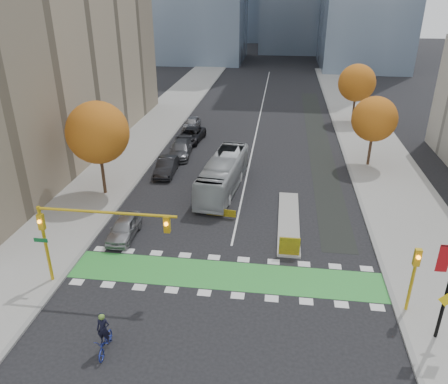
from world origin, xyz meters
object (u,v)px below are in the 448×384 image
(cyclist, at_px, (105,339))
(tree_west, at_px, (98,133))
(hazard_board, at_px, (289,246))
(traffic_signal_east, at_px, (414,271))
(traffic_signal_west, at_px, (84,227))
(parked_car_a, at_px, (124,228))
(parked_car_e, at_px, (192,123))
(bus, at_px, (223,174))
(parked_car_b, at_px, (167,166))
(parked_car_c, at_px, (180,149))
(tree_east_far, at_px, (357,83))
(parked_car_d, at_px, (191,135))
(tree_east_near, at_px, (374,119))

(cyclist, bearing_deg, tree_west, 106.76)
(hazard_board, distance_m, traffic_signal_east, 8.26)
(traffic_signal_west, xyz_separation_m, parked_car_a, (0.06, 5.72, -3.30))
(tree_west, distance_m, parked_car_e, 21.08)
(tree_west, bearing_deg, hazard_board, -25.99)
(bus, height_order, parked_car_b, bus)
(cyclist, bearing_deg, bus, 75.92)
(parked_car_a, bearing_deg, parked_car_b, 89.17)
(parked_car_c, bearing_deg, tree_east_far, 33.54)
(tree_west, xyz_separation_m, traffic_signal_west, (4.07, -12.51, -1.58))
(tree_west, relative_size, bus, 0.76)
(parked_car_a, bearing_deg, traffic_signal_west, -91.03)
(bus, bearing_deg, cyclist, -93.66)
(hazard_board, height_order, tree_west, tree_west)
(cyclist, bearing_deg, parked_car_e, 90.11)
(parked_car_e, bearing_deg, traffic_signal_east, -58.07)
(bus, height_order, parked_car_c, bus)
(parked_car_d, bearing_deg, traffic_signal_east, -51.33)
(hazard_board, bearing_deg, traffic_signal_west, -158.45)
(tree_west, distance_m, parked_car_b, 8.24)
(tree_west, bearing_deg, parked_car_c, 66.28)
(parked_car_d, bearing_deg, tree_east_far, 34.26)
(parked_car_e, bearing_deg, hazard_board, -64.25)
(tree_east_near, bearing_deg, cyclist, -121.79)
(parked_car_a, bearing_deg, bus, 55.87)
(tree_west, bearing_deg, parked_car_b, 50.74)
(tree_east_near, xyz_separation_m, parked_car_a, (-19.87, -16.79, -4.13))
(hazard_board, distance_m, parked_car_e, 30.55)
(tree_west, xyz_separation_m, cyclist, (6.92, -17.55, -4.84))
(tree_east_far, bearing_deg, parked_car_e, -164.34)
(hazard_board, xyz_separation_m, traffic_signal_east, (6.50, -4.71, 1.93))
(traffic_signal_west, xyz_separation_m, bus, (6.10, 14.75, -2.52))
(tree_east_near, bearing_deg, parked_car_d, 165.09)
(bus, xyz_separation_m, parked_car_b, (-5.94, 2.93, -0.73))
(tree_west, distance_m, parked_car_d, 16.57)
(tree_east_near, xyz_separation_m, parked_car_b, (-19.77, -4.83, -4.08))
(bus, bearing_deg, traffic_signal_east, -44.45)
(cyclist, bearing_deg, traffic_signal_east, 13.17)
(cyclist, height_order, parked_car_e, cyclist)
(traffic_signal_west, bearing_deg, traffic_signal_east, 0.01)
(tree_west, relative_size, parked_car_c, 1.53)
(parked_car_b, bearing_deg, traffic_signal_west, -92.70)
(parked_car_b, relative_size, parked_car_c, 0.88)
(tree_east_far, bearing_deg, traffic_signal_west, -117.95)
(traffic_signal_east, relative_size, bus, 0.38)
(tree_east_far, relative_size, cyclist, 3.30)
(tree_west, height_order, traffic_signal_east, tree_west)
(parked_car_a, bearing_deg, tree_west, 120.94)
(bus, distance_m, parked_car_b, 6.66)
(cyclist, distance_m, parked_car_a, 11.12)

